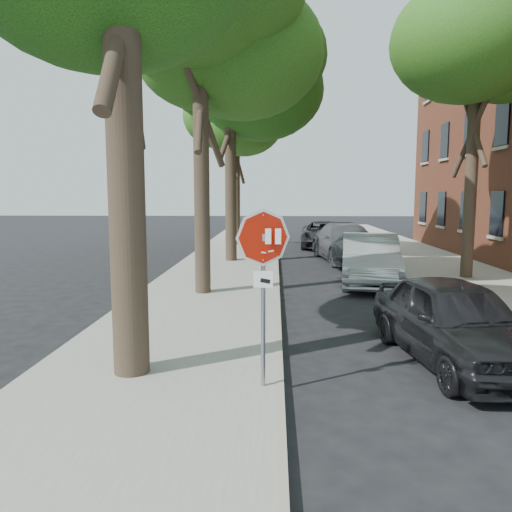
# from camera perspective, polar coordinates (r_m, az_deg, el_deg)

# --- Properties ---
(ground) EXTENTS (120.00, 120.00, 0.00)m
(ground) POSITION_cam_1_polar(r_m,az_deg,el_deg) (7.68, 6.23, -15.41)
(ground) COLOR black
(ground) RESTS_ON ground
(sidewalk_left) EXTENTS (4.00, 55.00, 0.12)m
(sidewalk_left) POSITION_cam_1_polar(r_m,az_deg,el_deg) (19.39, -3.66, -1.43)
(sidewalk_left) COLOR gray
(sidewalk_left) RESTS_ON ground
(sidewalk_right) EXTENTS (4.00, 55.00, 0.12)m
(sidewalk_right) POSITION_cam_1_polar(r_m,az_deg,el_deg) (20.37, 20.88, -1.47)
(sidewalk_right) COLOR gray
(sidewalk_right) RESTS_ON ground
(curb_left) EXTENTS (0.12, 55.00, 0.13)m
(curb_left) POSITION_cam_1_polar(r_m,az_deg,el_deg) (19.29, 2.41, -1.45)
(curb_left) COLOR #9E9384
(curb_left) RESTS_ON ground
(curb_right) EXTENTS (0.12, 55.00, 0.13)m
(curb_right) POSITION_cam_1_polar(r_m,az_deg,el_deg) (19.80, 15.25, -1.47)
(curb_right) COLOR #9E9384
(curb_right) RESTS_ON ground
(stop_sign) EXTENTS (0.76, 0.34, 2.61)m
(stop_sign) POSITION_cam_1_polar(r_m,az_deg,el_deg) (7.12, 0.83, -0.85)
(stop_sign) COLOR gray
(stop_sign) RESTS_ON sidewalk_left
(tree_mid_a) EXTENTS (5.59, 5.19, 9.84)m
(tree_mid_a) POSITION_cam_1_polar(r_m,az_deg,el_deg) (15.08, -6.50, 25.10)
(tree_mid_a) COLOR black
(tree_mid_a) RESTS_ON sidewalk_left
(tree_mid_b) EXTENTS (5.88, 5.46, 10.36)m
(tree_mid_b) POSITION_cam_1_polar(r_m,az_deg,el_deg) (21.87, -3.02, 20.48)
(tree_mid_b) COLOR black
(tree_mid_b) RESTS_ON sidewalk_left
(tree_far) EXTENTS (5.29, 4.91, 9.33)m
(tree_far) POSITION_cam_1_polar(r_m,az_deg,el_deg) (28.59, -2.31, 15.71)
(tree_far) COLOR black
(tree_far) RESTS_ON sidewalk_left
(tree_right) EXTENTS (5.29, 4.91, 9.33)m
(tree_right) POSITION_cam_1_polar(r_m,az_deg,el_deg) (18.87, 23.77, 19.64)
(tree_right) COLOR black
(tree_right) RESTS_ON sidewalk_right
(car_a) EXTENTS (2.31, 4.55, 1.49)m
(car_a) POSITION_cam_1_polar(r_m,az_deg,el_deg) (9.39, 21.79, -6.90)
(car_a) COLOR black
(car_a) RESTS_ON ground
(car_b) EXTENTS (2.41, 5.17, 1.64)m
(car_b) POSITION_cam_1_polar(r_m,az_deg,el_deg) (16.57, 12.89, -0.40)
(car_b) COLOR #A3A6AB
(car_b) RESTS_ON ground
(car_c) EXTENTS (2.90, 5.83, 1.63)m
(car_c) POSITION_cam_1_polar(r_m,az_deg,el_deg) (22.13, 10.32, 1.50)
(car_c) COLOR #545459
(car_c) RESTS_ON ground
(car_d) EXTENTS (2.74, 5.35, 1.44)m
(car_d) POSITION_cam_1_polar(r_m,az_deg,el_deg) (27.72, 7.70, 2.47)
(car_d) COLOR black
(car_d) RESTS_ON ground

